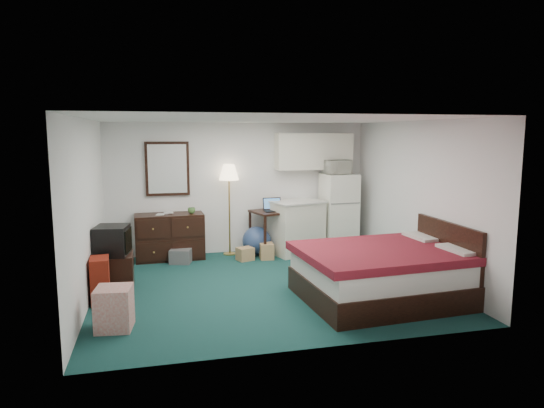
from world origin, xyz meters
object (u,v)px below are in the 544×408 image
object	(u,v)px
dresser	(170,236)
tv_stand	(115,272)
kitchen_counter	(296,228)
floor_lamp	(229,210)
suitcase	(100,280)
desk	(271,233)
fridge	(339,212)
bed	(384,274)

from	to	relation	value
dresser	tv_stand	bearing A→B (deg)	-120.05
kitchen_counter	tv_stand	distance (m)	3.55
floor_lamp	suitcase	xyz separation A→B (m)	(-2.13, -2.25, -0.55)
desk	suitcase	size ratio (longest dim) A/B	1.34
dresser	kitchen_counter	world-z (taller)	kitchen_counter
fridge	suitcase	bearing A→B (deg)	-156.36
dresser	tv_stand	distance (m)	1.82
dresser	suitcase	distance (m)	2.40
kitchen_counter	fridge	distance (m)	0.92
dresser	desk	xyz separation A→B (m)	(1.90, -0.10, 0.00)
desk	bed	size ratio (longest dim) A/B	0.38
kitchen_counter	suitcase	xyz separation A→B (m)	(-3.38, -2.02, -0.18)
dresser	kitchen_counter	bearing A→B (deg)	-5.85
fridge	suitcase	distance (m)	4.77
fridge	suitcase	world-z (taller)	fridge
dresser	floor_lamp	world-z (taller)	floor_lamp
dresser	floor_lamp	xyz separation A→B (m)	(1.12, 0.07, 0.44)
bed	suitcase	bearing A→B (deg)	164.86
floor_lamp	fridge	bearing A→B (deg)	-4.54
suitcase	dresser	bearing A→B (deg)	61.55
kitchen_counter	dresser	bearing A→B (deg)	160.00
dresser	fridge	world-z (taller)	fridge
floor_lamp	suitcase	bearing A→B (deg)	-133.44
desk	suitcase	bearing A→B (deg)	-160.32
floor_lamp	bed	distance (m)	3.50
suitcase	tv_stand	bearing A→B (deg)	71.72
desk	kitchen_counter	world-z (taller)	kitchen_counter
tv_stand	fridge	bearing A→B (deg)	19.23
fridge	tv_stand	xyz separation A→B (m)	(-4.12, -1.50, -0.50)
kitchen_counter	fridge	world-z (taller)	fridge
kitchen_counter	suitcase	bearing A→B (deg)	-165.36
tv_stand	dresser	bearing A→B (deg)	61.16
tv_stand	suitcase	world-z (taller)	suitcase
desk	fridge	bearing A→B (deg)	-15.71
desk	fridge	world-z (taller)	fridge
floor_lamp	desk	size ratio (longest dim) A/B	2.05
tv_stand	bed	bearing A→B (deg)	-20.87
dresser	desk	bearing A→B (deg)	-5.11
dresser	bed	distance (m)	4.09
desk	fridge	size ratio (longest dim) A/B	0.56
dresser	bed	world-z (taller)	dresser
desk	kitchen_counter	distance (m)	0.49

